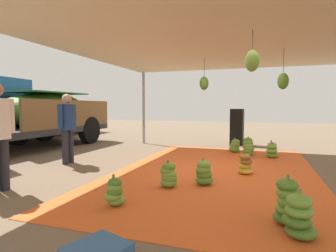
# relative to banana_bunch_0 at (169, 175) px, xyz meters

# --- Properties ---
(ground_plane) EXTENTS (40.00, 40.00, 0.00)m
(ground_plane) POSITION_rel_banana_bunch_0_xyz_m (1.38, 2.42, -0.21)
(ground_plane) COLOR brown
(tarp_orange) EXTENTS (6.62, 4.02, 0.01)m
(tarp_orange) POSITION_rel_banana_bunch_0_xyz_m (1.38, -0.58, -0.20)
(tarp_orange) COLOR #E05B23
(tarp_orange) RESTS_ON ground
(tent_canopy) EXTENTS (8.00, 7.00, 2.73)m
(tent_canopy) POSITION_rel_banana_bunch_0_xyz_m (1.39, -0.68, 2.44)
(tent_canopy) COLOR #9EA0A5
(tent_canopy) RESTS_ON ground
(banana_bunch_0) EXTENTS (0.39, 0.39, 0.46)m
(banana_bunch_0) POSITION_rel_banana_bunch_0_xyz_m (0.00, 0.00, 0.00)
(banana_bunch_0) COLOR #6B9E38
(banana_bunch_0) RESTS_ON tarp_orange
(banana_bunch_1) EXTENTS (0.41, 0.42, 0.52)m
(banana_bunch_1) POSITION_rel_banana_bunch_0_xyz_m (-1.34, -1.89, 0.02)
(banana_bunch_1) COLOR #477523
(banana_bunch_1) RESTS_ON tarp_orange
(banana_bunch_2) EXTENTS (0.45, 0.48, 0.46)m
(banana_bunch_2) POSITION_rel_banana_bunch_0_xyz_m (4.43, -1.11, -0.00)
(banana_bunch_2) COLOR #518428
(banana_bunch_2) RESTS_ON tarp_orange
(banana_bunch_3) EXTENTS (0.45, 0.45, 0.42)m
(banana_bunch_3) POSITION_rel_banana_bunch_0_xyz_m (3.48, -1.77, -0.03)
(banana_bunch_3) COLOR #60932D
(banana_bunch_3) RESTS_ON tarp_orange
(banana_bunch_4) EXTENTS (0.35, 0.34, 0.44)m
(banana_bunch_4) POSITION_rel_banana_bunch_0_xyz_m (-1.11, 0.42, -0.02)
(banana_bunch_4) COLOR #60932D
(banana_bunch_4) RESTS_ON tarp_orange
(banana_bunch_5) EXTENTS (0.42, 0.42, 0.47)m
(banana_bunch_5) POSITION_rel_banana_bunch_0_xyz_m (3.58, -1.15, -0.00)
(banana_bunch_5) COLOR #518428
(banana_bunch_5) RESTS_ON tarp_orange
(banana_bunch_6) EXTENTS (0.40, 0.40, 0.59)m
(banana_bunch_6) POSITION_rel_banana_bunch_0_xyz_m (-1.00, -1.80, 0.05)
(banana_bunch_6) COLOR #477523
(banana_bunch_6) RESTS_ON tarp_orange
(banana_bunch_7) EXTENTS (0.42, 0.41, 0.47)m
(banana_bunch_7) POSITION_rel_banana_bunch_0_xyz_m (0.35, -0.54, -0.00)
(banana_bunch_7) COLOR #518428
(banana_bunch_7) RESTS_ON tarp_orange
(banana_bunch_8) EXTENTS (0.39, 0.39, 0.42)m
(banana_bunch_8) POSITION_rel_banana_bunch_0_xyz_m (3.97, -1.79, -0.03)
(banana_bunch_8) COLOR #75A83D
(banana_bunch_8) RESTS_ON tarp_orange
(banana_bunch_9) EXTENTS (0.43, 0.44, 0.43)m
(banana_bunch_9) POSITION_rel_banana_bunch_0_xyz_m (4.10, -0.74, -0.02)
(banana_bunch_9) COLOR #60932D
(banana_bunch_9) RESTS_ON tarp_orange
(banana_bunch_10) EXTENTS (0.40, 0.40, 0.47)m
(banana_bunch_10) POSITION_rel_banana_bunch_0_xyz_m (1.38, -1.19, -0.01)
(banana_bunch_10) COLOR gold
(banana_bunch_10) RESTS_ON tarp_orange
(cargo_truck_main) EXTENTS (6.93, 2.47, 2.40)m
(cargo_truck_main) POSITION_rel_banana_bunch_0_xyz_m (1.92, 5.73, 1.01)
(cargo_truck_main) COLOR #2D2D2D
(cargo_truck_main) RESTS_ON ground
(cargo_truck_far) EXTENTS (7.20, 2.98, 2.40)m
(cargo_truck_far) POSITION_rel_banana_bunch_0_xyz_m (5.39, 8.09, 1.06)
(cargo_truck_far) COLOR #2D2D2D
(cargo_truck_far) RESTS_ON ground
(worker_1) EXTENTS (0.62, 0.38, 1.68)m
(worker_1) POSITION_rel_banana_bunch_0_xyz_m (1.12, 2.95, 0.77)
(worker_1) COLOR #26262D
(worker_1) RESTS_ON ground
(speaker_stack) EXTENTS (0.57, 0.48, 1.30)m
(speaker_stack) POSITION_rel_banana_bunch_0_xyz_m (5.90, -0.65, 0.44)
(speaker_stack) COLOR black
(speaker_stack) RESTS_ON ground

